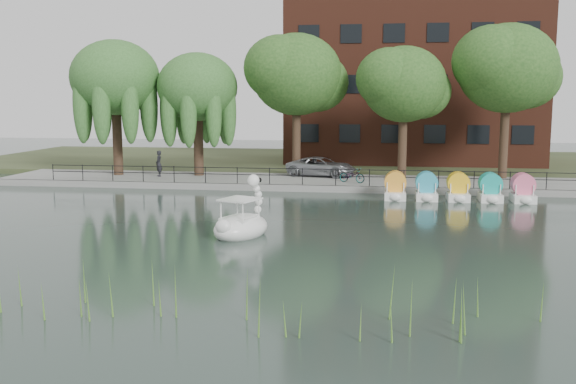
% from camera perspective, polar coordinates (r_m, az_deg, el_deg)
% --- Properties ---
extents(ground_plane, '(120.00, 120.00, 0.00)m').
position_cam_1_polar(ground_plane, '(25.69, -2.42, -4.12)').
color(ground_plane, '#384C45').
extents(promenade, '(40.00, 6.00, 0.40)m').
position_cam_1_polar(promenade, '(41.26, 1.76, 0.89)').
color(promenade, gray).
rests_on(promenade, ground_plane).
extents(kerb, '(40.00, 0.25, 0.40)m').
position_cam_1_polar(kerb, '(38.36, 1.24, 0.32)').
color(kerb, gray).
rests_on(kerb, ground_plane).
extents(land_strip, '(60.00, 22.00, 0.36)m').
position_cam_1_polar(land_strip, '(55.11, 3.45, 2.73)').
color(land_strip, '#47512D').
rests_on(land_strip, ground_plane).
extents(railing, '(32.00, 0.05, 1.00)m').
position_cam_1_polar(railing, '(38.44, 1.28, 1.76)').
color(railing, black).
rests_on(railing, promenade).
extents(apartment_building, '(20.00, 10.07, 18.00)m').
position_cam_1_polar(apartment_building, '(54.79, 11.02, 12.17)').
color(apartment_building, '#4C1E16').
rests_on(apartment_building, land_strip).
extents(willow_left, '(5.88, 5.88, 9.01)m').
position_cam_1_polar(willow_left, '(44.82, -15.12, 9.75)').
color(willow_left, '#473323').
rests_on(willow_left, promenade).
extents(willow_mid, '(5.32, 5.32, 8.15)m').
position_cam_1_polar(willow_mid, '(43.41, -8.06, 9.18)').
color(willow_mid, '#473323').
rests_on(willow_mid, promenade).
extents(broadleaf_center, '(6.00, 6.00, 9.25)m').
position_cam_1_polar(broadleaf_center, '(43.05, 0.77, 10.35)').
color(broadleaf_center, '#473323').
rests_on(broadleaf_center, promenade).
extents(broadleaf_right, '(5.40, 5.40, 8.32)m').
position_cam_1_polar(broadleaf_right, '(42.17, 10.27, 9.35)').
color(broadleaf_right, '#473323').
rests_on(broadleaf_right, promenade).
extents(broadleaf_far, '(6.30, 6.30, 9.71)m').
position_cam_1_polar(broadleaf_far, '(43.87, 18.92, 10.31)').
color(broadleaf_far, '#473323').
rests_on(broadleaf_far, promenade).
extents(minivan, '(3.53, 5.67, 1.46)m').
position_cam_1_polar(minivan, '(42.70, 2.98, 2.39)').
color(minivan, gray).
rests_on(minivan, promenade).
extents(bicycle, '(1.26, 1.81, 1.00)m').
position_cam_1_polar(bicycle, '(39.64, 5.72, 1.57)').
color(bicycle, gray).
rests_on(bicycle, promenade).
extents(pedestrian, '(0.82, 0.86, 1.98)m').
position_cam_1_polar(pedestrian, '(43.30, -11.41, 2.66)').
color(pedestrian, black).
rests_on(pedestrian, promenade).
extents(swan_boat, '(2.72, 3.32, 2.42)m').
position_cam_1_polar(swan_boat, '(26.13, -4.14, -2.74)').
color(swan_boat, white).
rests_on(swan_boat, ground_plane).
extents(pedal_boat_row, '(7.95, 1.70, 1.40)m').
position_cam_1_polar(pedal_boat_row, '(36.26, 14.88, 0.23)').
color(pedal_boat_row, white).
rests_on(pedal_boat_row, ground_plane).
extents(reed_bank, '(24.00, 2.40, 1.20)m').
position_cam_1_polar(reed_bank, '(16.16, -1.78, -9.46)').
color(reed_bank, '#669938').
rests_on(reed_bank, ground_plane).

